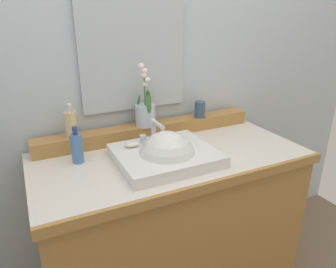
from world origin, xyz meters
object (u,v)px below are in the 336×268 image
at_px(soap_bar, 132,144).
at_px(tumbler_cup, 200,109).
at_px(sink_basin, 167,158).
at_px(potted_plant, 145,110).
at_px(lotion_bottle, 77,147).
at_px(soap_dispenser, 71,123).

relative_size(soap_bar, tumbler_cup, 0.77).
bearing_deg(tumbler_cup, sink_basin, -139.79).
height_order(sink_basin, potted_plant, potted_plant).
bearing_deg(lotion_bottle, soap_bar, -13.15).
relative_size(soap_bar, lotion_bottle, 0.41).
distance_m(tumbler_cup, lotion_bottle, 0.73).
relative_size(potted_plant, tumbler_cup, 3.62).
bearing_deg(sink_basin, soap_bar, 136.13).
bearing_deg(soap_dispenser, potted_plant, -0.86).
bearing_deg(soap_dispenser, tumbler_cup, -0.74).
height_order(sink_basin, soap_bar, sink_basin).
bearing_deg(soap_bar, lotion_bottle, 166.85).
bearing_deg(soap_bar, tumbler_cup, 21.04).
distance_m(potted_plant, lotion_bottle, 0.42).
height_order(soap_bar, soap_dispenser, soap_dispenser).
distance_m(potted_plant, tumbler_cup, 0.34).
height_order(potted_plant, tumbler_cup, potted_plant).
distance_m(sink_basin, tumbler_cup, 0.48).
relative_size(tumbler_cup, lotion_bottle, 0.53).
relative_size(potted_plant, soap_dispenser, 2.00).
xyz_separation_m(soap_dispenser, lotion_bottle, (-0.01, -0.14, -0.07)).
bearing_deg(potted_plant, soap_dispenser, 179.14).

